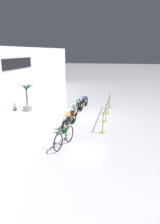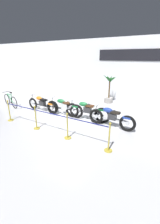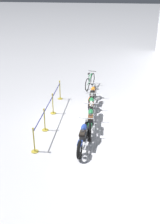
% 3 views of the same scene
% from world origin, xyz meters
% --- Properties ---
extents(ground_plane, '(120.00, 120.00, 0.00)m').
position_xyz_m(ground_plane, '(0.00, 0.00, 0.00)').
color(ground_plane, silver).
extents(motorcycle_orange_0, '(2.24, 0.62, 0.91)m').
position_xyz_m(motorcycle_orange_0, '(-2.11, 0.48, 0.46)').
color(motorcycle_orange_0, black).
rests_on(motorcycle_orange_0, ground).
extents(motorcycle_green_1, '(2.23, 0.62, 0.95)m').
position_xyz_m(motorcycle_green_1, '(-0.59, 0.56, 0.47)').
color(motorcycle_green_1, black).
rests_on(motorcycle_green_1, ground).
extents(motorcycle_green_2, '(2.42, 0.62, 0.97)m').
position_xyz_m(motorcycle_green_2, '(0.71, 0.63, 0.48)').
color(motorcycle_green_2, black).
rests_on(motorcycle_green_2, ground).
extents(motorcycle_blue_3, '(2.20, 0.62, 0.94)m').
position_xyz_m(motorcycle_blue_3, '(2.03, 0.47, 0.46)').
color(motorcycle_blue_3, black).
rests_on(motorcycle_blue_3, ground).
extents(bicycle, '(1.72, 0.55, 0.97)m').
position_xyz_m(bicycle, '(-4.42, 0.12, 0.39)').
color(bicycle, black).
rests_on(bicycle, ground).
extents(stanchion_far_left, '(5.23, 0.28, 1.05)m').
position_xyz_m(stanchion_far_left, '(-1.07, -1.32, 0.65)').
color(stanchion_far_left, gold).
rests_on(stanchion_far_left, ground).
extents(stanchion_mid_left, '(0.28, 0.28, 1.05)m').
position_xyz_m(stanchion_mid_left, '(-0.73, -1.32, 0.36)').
color(stanchion_mid_left, gold).
rests_on(stanchion_mid_left, ground).
extents(stanchion_mid_right, '(0.28, 0.28, 1.05)m').
position_xyz_m(stanchion_mid_right, '(0.93, -1.32, 0.36)').
color(stanchion_mid_right, gold).
rests_on(stanchion_mid_right, ground).
extents(stanchion_far_right, '(0.28, 0.28, 1.05)m').
position_xyz_m(stanchion_far_right, '(2.60, -1.32, 0.36)').
color(stanchion_far_right, gold).
rests_on(stanchion_far_right, ground).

